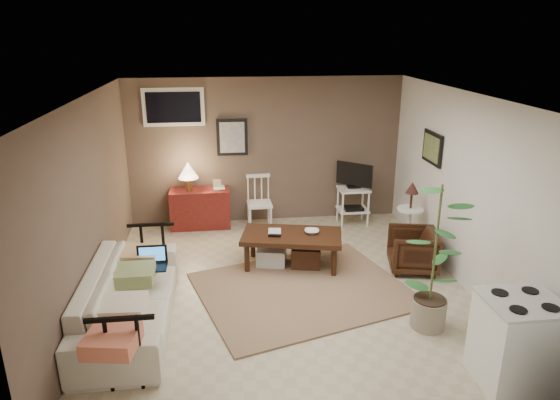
{
  "coord_description": "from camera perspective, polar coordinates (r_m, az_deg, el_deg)",
  "views": [
    {
      "loc": [
        -0.74,
        -5.52,
        3.1
      ],
      "look_at": [
        -0.03,
        0.35,
        1.08
      ],
      "focal_mm": 32.0,
      "sensor_mm": 36.0,
      "label": 1
    }
  ],
  "objects": [
    {
      "name": "floor",
      "position": [
        6.38,
        0.64,
        -10.2
      ],
      "size": [
        5.0,
        5.0,
        0.0
      ],
      "primitive_type": "plane",
      "color": "#C1B293",
      "rests_on": "ground"
    },
    {
      "name": "art_back",
      "position": [
        8.17,
        -5.49,
        7.15
      ],
      "size": [
        0.5,
        0.03,
        0.6
      ],
      "primitive_type": "cube",
      "color": "black"
    },
    {
      "name": "art_right",
      "position": [
        7.38,
        17.03,
        5.7
      ],
      "size": [
        0.03,
        0.6,
        0.45
      ],
      "primitive_type": "cube",
      "color": "black"
    },
    {
      "name": "window",
      "position": [
        8.11,
        -12.07,
        10.33
      ],
      "size": [
        0.96,
        0.03,
        0.6
      ],
      "primitive_type": "cube",
      "color": "white"
    },
    {
      "name": "rug",
      "position": [
        6.36,
        2.64,
        -10.19
      ],
      "size": [
        2.94,
        2.61,
        0.02
      ],
      "primitive_type": "cube",
      "rotation": [
        0.0,
        0.0,
        0.29
      ],
      "color": "#916C54",
      "rests_on": "floor"
    },
    {
      "name": "coffee_table",
      "position": [
        6.85,
        1.27,
        -5.42
      ],
      "size": [
        1.46,
        0.97,
        0.51
      ],
      "color": "#36190E",
      "rests_on": "floor"
    },
    {
      "name": "sofa",
      "position": [
        5.75,
        -16.95,
        -9.59
      ],
      "size": [
        0.66,
        2.25,
        0.88
      ],
      "primitive_type": "imported",
      "rotation": [
        0.0,
        0.0,
        1.57
      ],
      "color": "silver",
      "rests_on": "floor"
    },
    {
      "name": "sofa_pillows",
      "position": [
        5.46,
        -16.92,
        -9.94
      ],
      "size": [
        0.43,
        2.14,
        0.15
      ],
      "primitive_type": null,
      "color": "beige",
      "rests_on": "sofa"
    },
    {
      "name": "sofa_end_rails",
      "position": [
        5.75,
        -15.6,
        -10.11
      ],
      "size": [
        0.61,
        2.25,
        0.76
      ],
      "primitive_type": null,
      "color": "black",
      "rests_on": "floor"
    },
    {
      "name": "laptop",
      "position": [
        6.0,
        -14.43,
        -6.71
      ],
      "size": [
        0.35,
        0.25,
        0.24
      ],
      "color": "black",
      "rests_on": "sofa"
    },
    {
      "name": "red_console",
      "position": [
        8.27,
        -9.21,
        -0.53
      ],
      "size": [
        0.96,
        0.43,
        1.11
      ],
      "color": "maroon",
      "rests_on": "floor"
    },
    {
      "name": "spindle_chair",
      "position": [
        8.14,
        -2.37,
        -0.45
      ],
      "size": [
        0.4,
        0.4,
        0.87
      ],
      "color": "white",
      "rests_on": "floor"
    },
    {
      "name": "tv_stand",
      "position": [
        8.32,
        8.41,
        0.87
      ],
      "size": [
        0.51,
        0.44,
        1.05
      ],
      "color": "white",
      "rests_on": "floor"
    },
    {
      "name": "side_table",
      "position": [
        7.55,
        14.7,
        -0.81
      ],
      "size": [
        0.38,
        0.38,
        1.02
      ],
      "color": "white",
      "rests_on": "floor"
    },
    {
      "name": "armchair",
      "position": [
        6.97,
        14.94,
        -5.35
      ],
      "size": [
        0.69,
        0.72,
        0.63
      ],
      "primitive_type": "imported",
      "rotation": [
        0.0,
        0.0,
        -1.78
      ],
      "color": "black",
      "rests_on": "floor"
    },
    {
      "name": "potted_plant",
      "position": [
        5.49,
        17.29,
        -5.82
      ],
      "size": [
        0.42,
        0.42,
        1.66
      ],
      "color": "gray",
      "rests_on": "floor"
    },
    {
      "name": "stove",
      "position": [
        5.15,
        25.46,
        -14.41
      ],
      "size": [
        0.66,
        0.62,
        0.86
      ],
      "color": "white",
      "rests_on": "floor"
    },
    {
      "name": "bowl",
      "position": [
        6.77,
        3.67,
        -3.04
      ],
      "size": [
        0.2,
        0.07,
        0.2
      ],
      "primitive_type": "imported",
      "rotation": [
        0.0,
        0.0,
        -0.14
      ],
      "color": "#36190E",
      "rests_on": "coffee_table"
    },
    {
      "name": "book_table",
      "position": [
        6.78,
        -1.35,
        -2.79
      ],
      "size": [
        0.17,
        0.04,
        0.24
      ],
      "primitive_type": "imported",
      "rotation": [
        0.0,
        0.0,
        -0.12
      ],
      "color": "#36190E",
      "rests_on": "coffee_table"
    },
    {
      "name": "book_console",
      "position": [
        8.17,
        -7.62,
        2.09
      ],
      "size": [
        0.18,
        0.03,
        0.24
      ],
      "primitive_type": "imported",
      "rotation": [
        0.0,
        0.0,
        0.06
      ],
      "color": "#36190E",
      "rests_on": "red_console"
    }
  ]
}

